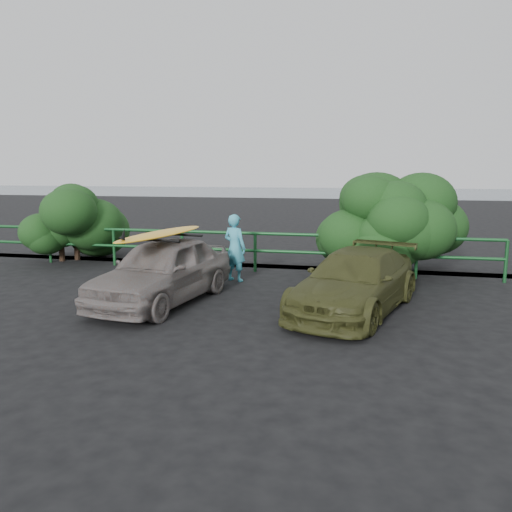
{
  "coord_description": "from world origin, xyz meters",
  "views": [
    {
      "loc": [
        3.8,
        -7.42,
        2.59
      ],
      "look_at": [
        1.73,
        1.83,
        0.97
      ],
      "focal_mm": 35.0,
      "sensor_mm": 36.0,
      "label": 1
    }
  ],
  "objects_px": {
    "sedan": "(163,270)",
    "olive_vehicle": "(356,281)",
    "man": "(235,248)",
    "guardrail": "(218,250)",
    "surfboard": "(161,234)"
  },
  "relations": [
    {
      "from": "man",
      "to": "guardrail",
      "type": "bearing_deg",
      "value": -35.46
    },
    {
      "from": "sedan",
      "to": "olive_vehicle",
      "type": "height_order",
      "value": "sedan"
    },
    {
      "from": "guardrail",
      "to": "sedan",
      "type": "relative_size",
      "value": 3.7
    },
    {
      "from": "guardrail",
      "to": "surfboard",
      "type": "xyz_separation_m",
      "value": [
        -0.12,
        -3.38,
        0.86
      ]
    },
    {
      "from": "guardrail",
      "to": "surfboard",
      "type": "height_order",
      "value": "surfboard"
    },
    {
      "from": "sedan",
      "to": "olive_vehicle",
      "type": "distance_m",
      "value": 3.76
    },
    {
      "from": "olive_vehicle",
      "to": "man",
      "type": "height_order",
      "value": "man"
    },
    {
      "from": "man",
      "to": "surfboard",
      "type": "distance_m",
      "value": 2.45
    },
    {
      "from": "guardrail",
      "to": "surfboard",
      "type": "relative_size",
      "value": 4.79
    },
    {
      "from": "olive_vehicle",
      "to": "surfboard",
      "type": "bearing_deg",
      "value": -159.77
    },
    {
      "from": "guardrail",
      "to": "olive_vehicle",
      "type": "xyz_separation_m",
      "value": [
        3.63,
        -3.22,
        0.05
      ]
    },
    {
      "from": "olive_vehicle",
      "to": "surfboard",
      "type": "height_order",
      "value": "surfboard"
    },
    {
      "from": "guardrail",
      "to": "sedan",
      "type": "bearing_deg",
      "value": -92.0
    },
    {
      "from": "guardrail",
      "to": "sedan",
      "type": "distance_m",
      "value": 3.39
    },
    {
      "from": "man",
      "to": "surfboard",
      "type": "bearing_deg",
      "value": 89.23
    }
  ]
}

